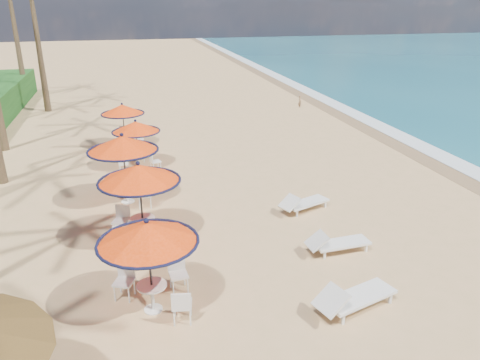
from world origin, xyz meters
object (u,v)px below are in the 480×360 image
object	(u,v)px
station_3	(136,133)
station_1	(138,184)
lounger_near	(353,297)
station_0	(150,243)
station_4	(124,114)
station_2	(124,150)
lounger_far	(303,203)
lounger_mid	(336,243)

from	to	relation	value
station_3	station_1	bearing A→B (deg)	-91.74
station_3	lounger_near	xyz separation A→B (m)	(4.53, -11.71, -1.24)
station_1	station_0	bearing A→B (deg)	-88.51
station_4	lounger_near	world-z (taller)	station_4
station_2	lounger_far	size ratio (longest dim) A/B	1.31
station_2	station_4	bearing A→B (deg)	89.20
station_3	station_4	world-z (taller)	station_4
station_0	station_1	world-z (taller)	station_1
lounger_mid	lounger_far	size ratio (longest dim) A/B	0.98
station_2	lounger_near	distance (m)	9.59
station_0	lounger_far	world-z (taller)	station_0
station_1	station_2	bearing A→B (deg)	96.15
station_0	station_3	distance (m)	10.48
station_0	lounger_mid	xyz separation A→B (m)	(5.44, 1.43, -1.48)
lounger_far	station_0	bearing A→B (deg)	-162.65
station_3	station_0	bearing A→B (deg)	-90.63
station_0	lounger_near	distance (m)	5.02
station_1	station_2	xyz separation A→B (m)	(-0.34, 3.15, 0.12)
lounger_far	station_3	bearing A→B (deg)	110.68
station_0	station_2	bearing A→B (deg)	93.67
station_1	lounger_near	bearing A→B (deg)	-45.46
lounger_near	station_0	bearing A→B (deg)	148.28
station_2	station_3	world-z (taller)	station_2
lounger_near	station_2	bearing A→B (deg)	105.56
station_1	lounger_near	distance (m)	6.93
station_1	station_4	xyz separation A→B (m)	(-0.24, 10.37, -0.26)
station_1	station_2	world-z (taller)	station_2
station_2	lounger_near	bearing A→B (deg)	-57.48
lounger_near	lounger_far	world-z (taller)	lounger_near
station_2	lounger_near	size ratio (longest dim) A/B	1.15
lounger_mid	station_2	bearing A→B (deg)	134.67
station_4	lounger_far	size ratio (longest dim) A/B	1.11
station_2	lounger_mid	world-z (taller)	station_2
lounger_near	station_1	bearing A→B (deg)	117.58
station_1	station_3	size ratio (longest dim) A/B	1.19
station_1	station_3	distance (m)	6.90
station_0	station_1	xyz separation A→B (m)	(-0.09, 3.59, 0.10)
station_4	lounger_far	bearing A→B (deg)	-58.43
station_1	station_2	distance (m)	3.17
station_1	lounger_near	size ratio (longest dim) A/B	1.13
station_3	lounger_mid	xyz separation A→B (m)	(5.33, -9.05, -1.28)
station_2	station_4	distance (m)	7.23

